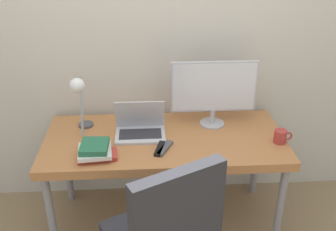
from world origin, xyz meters
The scene contains 9 objects.
wall_back centered at (0.00, 0.78, 1.30)m, with size 8.00×0.05×2.60m.
desk centered at (0.00, 0.36, 0.65)m, with size 1.59×0.72×0.71m.
laptop centered at (-0.16, 0.41, 0.76)m, with size 0.33×0.23×0.23m.
monitor centered at (0.34, 0.53, 0.98)m, with size 0.58×0.17×0.46m.
desk_lamp centered at (-0.54, 0.42, 1.02)m, with size 0.10×0.27×0.42m.
book_stack centered at (-0.43, 0.15, 0.76)m, with size 0.25×0.21×0.09m.
tv_remote centered at (-0.04, 0.20, 0.72)m, with size 0.08×0.17×0.02m.
media_remote centered at (-0.01, 0.20, 0.72)m, with size 0.12×0.18×0.02m.
mug centered at (0.74, 0.25, 0.76)m, with size 0.12×0.08×0.09m.
Camera 1 is at (-0.11, -1.89, 2.03)m, focal length 42.00 mm.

